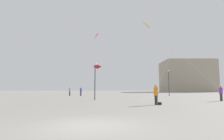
% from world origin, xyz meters
% --- Properties ---
extents(ground_plane, '(300.00, 300.00, 0.00)m').
position_xyz_m(ground_plane, '(0.00, 0.00, 0.00)').
color(ground_plane, gray).
extents(person_in_orange, '(0.40, 0.40, 1.85)m').
position_xyz_m(person_in_orange, '(4.53, 9.63, 1.02)').
color(person_in_orange, '#2D2D33').
rests_on(person_in_orange, ground_plane).
extents(person_in_purple, '(0.41, 0.41, 1.87)m').
position_xyz_m(person_in_purple, '(13.41, 15.29, 1.02)').
color(person_in_purple, '#2D2D33').
rests_on(person_in_purple, ground_plane).
extents(person_in_blue, '(0.40, 0.40, 1.84)m').
position_xyz_m(person_in_blue, '(-6.79, 30.58, 1.01)').
color(person_in_blue, '#2D2D33').
rests_on(person_in_blue, ground_plane).
extents(person_in_grey, '(0.40, 0.40, 1.82)m').
position_xyz_m(person_in_grey, '(-9.44, 31.75, 1.00)').
color(person_in_grey, '#2D2D33').
rests_on(person_in_grey, ground_plane).
extents(kite_crimson_delta, '(3.88, 2.25, 5.43)m').
position_xyz_m(kite_crimson_delta, '(-3.66, 32.44, 6.27)').
color(kite_crimson_delta, red).
extents(kite_magenta_diamond, '(4.74, 8.39, 9.90)m').
position_xyz_m(kite_magenta_diamond, '(-2.69, 22.99, 10.55)').
color(kite_magenta_diamond, '#D12899').
extents(kite_amber_delta, '(8.98, 4.34, 9.84)m').
position_xyz_m(kite_amber_delta, '(5.33, 18.60, 10.62)').
color(kite_amber_delta, yellow).
extents(building_left_hall, '(23.74, 18.66, 15.40)m').
position_xyz_m(building_left_hall, '(35.00, 85.97, 7.70)').
color(building_left_hall, '#A39984').
rests_on(building_left_hall, ground_plane).
extents(lamppost_east, '(0.36, 0.36, 5.38)m').
position_xyz_m(lamppost_east, '(11.31, 30.47, 3.57)').
color(lamppost_east, '#2D2D30').
rests_on(lamppost_east, ground_plane).
extents(lamppost_west, '(0.36, 0.36, 4.97)m').
position_xyz_m(lamppost_west, '(-2.03, 16.68, 3.34)').
color(lamppost_west, '#2D2D30').
rests_on(lamppost_west, ground_plane).
extents(handbag_beside_flyer, '(0.35, 0.26, 0.24)m').
position_xyz_m(handbag_beside_flyer, '(4.88, 9.73, 0.12)').
color(handbag_beside_flyer, black).
rests_on(handbag_beside_flyer, ground_plane).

